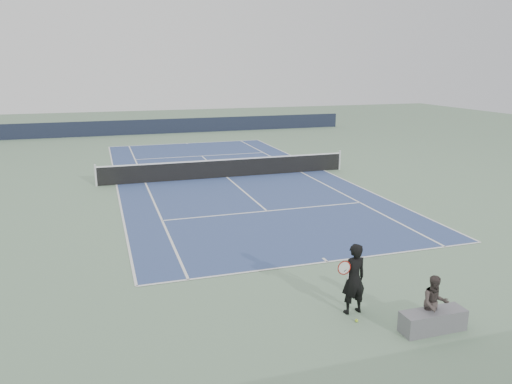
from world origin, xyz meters
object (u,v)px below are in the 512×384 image
object	(u,v)px
tennis_net	(227,168)
spectator_bench	(434,312)
tennis_player	(353,279)
tennis_ball	(357,320)

from	to	relation	value
tennis_net	spectator_bench	distance (m)	16.11
tennis_net	tennis_player	distance (m)	14.86
tennis_player	tennis_ball	size ratio (longest dim) A/B	23.42
tennis_ball	tennis_net	bearing A→B (deg)	86.65
tennis_player	tennis_ball	xyz separation A→B (m)	(-0.11, -0.44, -0.82)
tennis_player	tennis_ball	world-z (taller)	tennis_player
tennis_ball	spectator_bench	distance (m)	1.67
tennis_ball	tennis_player	bearing A→B (deg)	75.53
tennis_player	spectator_bench	size ratio (longest dim) A/B	1.11
tennis_net	tennis_ball	bearing A→B (deg)	-93.35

